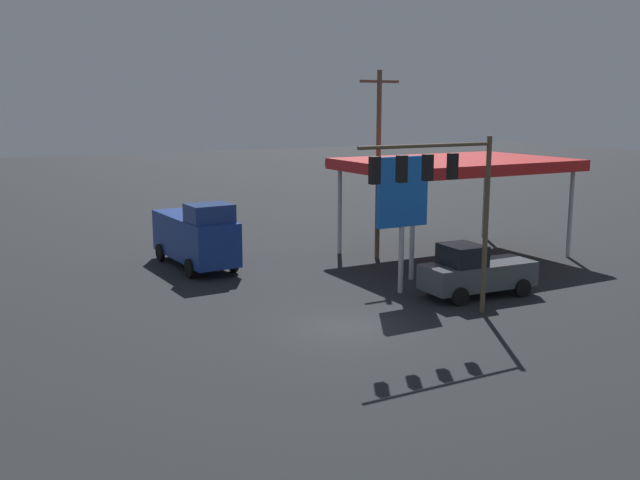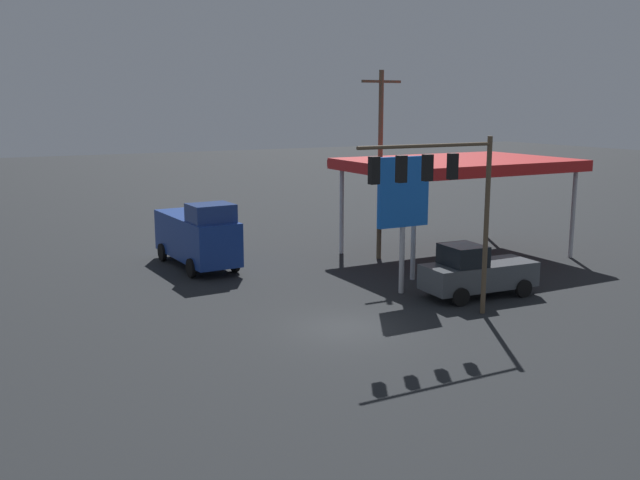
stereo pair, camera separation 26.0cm
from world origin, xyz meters
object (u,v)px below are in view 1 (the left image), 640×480
Objects in this scene: traffic_signal_assembly at (439,184)px; pickup_parked at (475,272)px; delivery_truck at (196,235)px; price_sign at (402,197)px; utility_pole at (378,161)px.

pickup_parked is (-3.85, -2.13, -4.33)m from traffic_signal_assembly.
traffic_signal_assembly is at bearing 18.34° from delivery_truck.
price_sign reaches higher than pickup_parked.
utility_pole reaches higher than pickup_parked.
utility_pole is (-4.32, -10.82, -0.04)m from traffic_signal_assembly.
utility_pole is at bearing -89.78° from pickup_parked.
utility_pole is 7.37m from price_sign.
price_sign is at bearing 32.00° from delivery_truck.
pickup_parked is at bearing 35.76° from delivery_truck.
traffic_signal_assembly is at bearing 68.25° from utility_pole.
traffic_signal_assembly reaches higher than delivery_truck.
delivery_truck is (9.50, -2.72, -3.70)m from utility_pole.
traffic_signal_assembly is 1.36× the size of pickup_parked.
price_sign is 0.90× the size of delivery_truck.
delivery_truck is at bearing -48.31° from pickup_parked.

